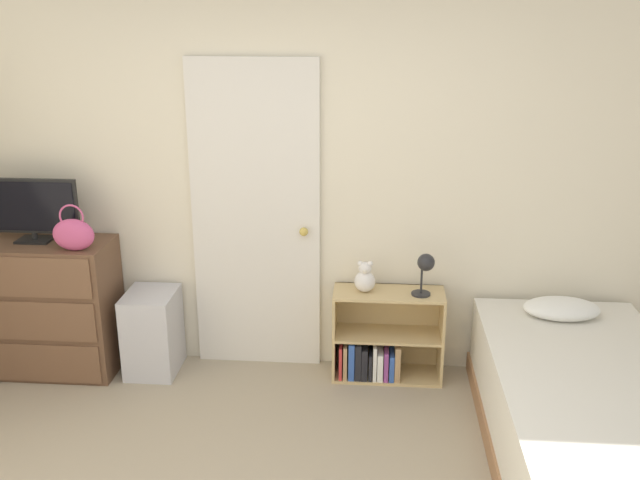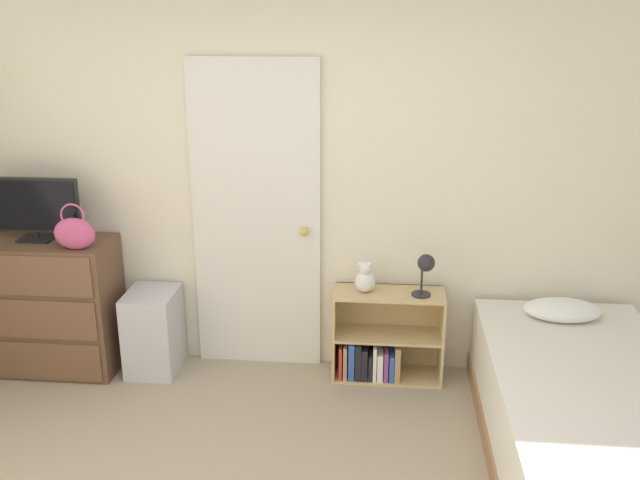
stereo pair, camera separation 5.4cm
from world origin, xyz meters
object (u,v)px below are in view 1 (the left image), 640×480
(desk_lamp, at_px, (425,267))
(bed, at_px, (587,415))
(handbag, at_px, (73,234))
(storage_bin, at_px, (153,332))
(dresser, at_px, (50,307))
(tv, at_px, (31,209))
(teddy_bear, at_px, (365,278))
(bookshelf, at_px, (380,344))

(desk_lamp, xyz_separation_m, bed, (0.83, -0.77, -0.52))
(handbag, bearing_deg, storage_bin, 22.01)
(dresser, height_order, tv, tv)
(storage_bin, xyz_separation_m, teddy_bear, (1.38, 0.05, 0.40))
(handbag, xyz_separation_m, storage_bin, (0.39, 0.16, -0.72))
(dresser, distance_m, storage_bin, 0.69)
(dresser, relative_size, bookshelf, 1.26)
(bookshelf, xyz_separation_m, bed, (1.09, -0.81, 0.04))
(dresser, distance_m, tv, 0.66)
(dresser, height_order, handbag, handbag)
(dresser, height_order, bed, dresser)
(dresser, bearing_deg, teddy_bear, 2.17)
(desk_lamp, bearing_deg, handbag, -175.63)
(handbag, xyz_separation_m, bed, (2.97, -0.61, -0.73))
(storage_bin, xyz_separation_m, bookshelf, (1.49, 0.05, -0.05))
(bookshelf, bearing_deg, dresser, -177.94)
(tv, bearing_deg, handbag, -25.42)
(storage_bin, distance_m, teddy_bear, 1.44)
(tv, bearing_deg, dresser, -27.61)
(dresser, xyz_separation_m, tv, (-0.05, 0.03, 0.66))
(dresser, relative_size, storage_bin, 1.61)
(tv, xyz_separation_m, bookshelf, (2.21, 0.05, -0.88))
(bookshelf, relative_size, teddy_bear, 3.47)
(tv, bearing_deg, bed, -13.04)
(handbag, bearing_deg, teddy_bear, 6.63)
(handbag, height_order, teddy_bear, handbag)
(storage_bin, height_order, teddy_bear, teddy_bear)
(dresser, bearing_deg, storage_bin, 2.49)
(teddy_bear, relative_size, bed, 0.11)
(tv, relative_size, teddy_bear, 2.99)
(handbag, distance_m, storage_bin, 0.83)
(desk_lamp, height_order, bed, desk_lamp)
(dresser, distance_m, teddy_bear, 2.07)
(tv, height_order, desk_lamp, tv)
(dresser, bearing_deg, handbag, -25.00)
(bed, bearing_deg, teddy_bear, 145.75)
(bed, bearing_deg, dresser, 167.21)
(dresser, relative_size, desk_lamp, 3.22)
(dresser, height_order, storage_bin, dresser)
(dresser, relative_size, handbag, 3.03)
(storage_bin, height_order, bookshelf, bookshelf)
(desk_lamp, relative_size, bed, 0.14)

